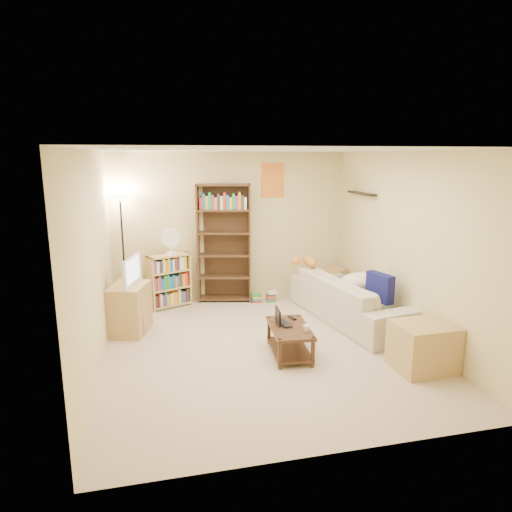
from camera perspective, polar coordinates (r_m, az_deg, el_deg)
The scene contains 19 objects.
room at distance 5.61m, azimuth 1.00°, elevation 4.13°, with size 4.50×4.54×2.52m.
sofa at distance 7.00m, azimuth 11.90°, elevation -5.28°, with size 1.25×2.40×0.67m, color #BCAE9C.
navy_pillow at distance 6.59m, azimuth 15.21°, elevation -3.79°, with size 0.44×0.13×0.40m, color #131555.
cream_blanket at distance 7.07m, azimuth 12.85°, elevation -3.13°, with size 0.62×0.44×0.26m, color white.
tabby_cat at distance 7.46m, azimuth 6.38°, elevation -0.60°, with size 0.53×0.25×0.18m.
coffee_table at distance 5.75m, azimuth 4.23°, elevation -10.11°, with size 0.53×0.87×0.37m.
laptop at distance 5.79m, azimuth 3.93°, elevation -8.34°, with size 0.23×0.32×0.02m, color black.
laptop_screen at distance 5.73m, azimuth 2.76°, elevation -7.48°, with size 0.01×0.28×0.19m, color white.
mug at distance 5.56m, azimuth 6.34°, elevation -8.98°, with size 0.09×0.09×0.08m, color white.
tv_remote at distance 5.97m, azimuth 4.55°, elevation -7.72°, with size 0.05×0.15×0.02m, color black.
tv_stand at distance 6.64m, azimuth -15.54°, elevation -6.38°, with size 0.46×0.64×0.69m, color tan.
television at distance 6.49m, azimuth -15.82°, elevation -1.84°, with size 0.29×0.69×0.40m, color black.
tall_bookshelf at distance 7.65m, azimuth -4.01°, elevation 1.97°, with size 0.94×0.48×1.98m.
short_bookshelf at distance 7.58m, azimuth -10.79°, elevation -3.06°, with size 0.73×0.51×0.87m.
desk_fan at distance 7.39m, azimuth -10.61°, elevation 1.89°, with size 0.31×0.17×0.44m.
floor_lamp at distance 7.50m, azimuth -16.51°, elevation 4.68°, with size 0.32×0.32×1.86m.
side_table at distance 8.20m, azimuth 9.40°, elevation -3.20°, with size 0.43×0.43×0.49m, color tan.
end_cabinet at distance 5.71m, azimuth 20.19°, elevation -10.58°, with size 0.66×0.55×0.55m, color tan.
book_stacks at distance 7.78m, azimuth 1.07°, elevation -5.16°, with size 0.43×0.14×0.17m.
Camera 1 is at (-1.36, -5.38, 2.43)m, focal length 32.00 mm.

